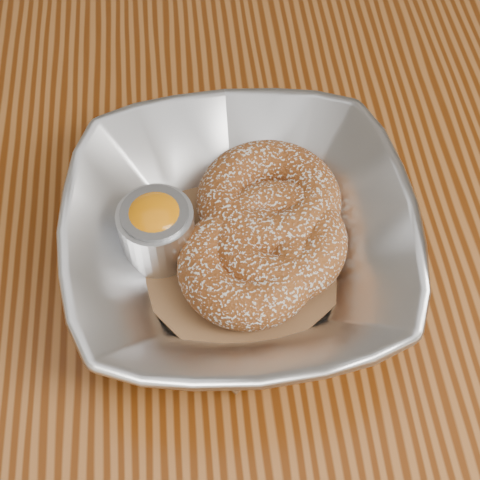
{
  "coord_description": "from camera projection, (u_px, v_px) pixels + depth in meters",
  "views": [
    {
      "loc": [
        -0.05,
        -0.23,
        1.19
      ],
      "look_at": [
        -0.02,
        0.05,
        0.78
      ],
      "focal_mm": 55.0,
      "sensor_mm": 36.0,
      "label": 1
    }
  ],
  "objects": [
    {
      "name": "table",
      "position": [
        273.0,
        380.0,
        0.58
      ],
      "size": [
        1.2,
        0.8,
        0.75
      ],
      "color": "brown",
      "rests_on": "ground_plane"
    },
    {
      "name": "serving_bowl",
      "position": [
        240.0,
        241.0,
        0.5
      ],
      "size": [
        0.24,
        0.24,
        0.06
      ],
      "primitive_type": "imported",
      "color": "silver",
      "rests_on": "table"
    },
    {
      "name": "parchment",
      "position": [
        240.0,
        257.0,
        0.52
      ],
      "size": [
        0.2,
        0.2,
        0.0
      ],
      "primitive_type": "cube",
      "rotation": [
        0.0,
        0.0,
        0.66
      ],
      "color": "brown",
      "rests_on": "table"
    },
    {
      "name": "donut_back",
      "position": [
        269.0,
        201.0,
        0.52
      ],
      "size": [
        0.13,
        0.13,
        0.04
      ],
      "primitive_type": "torus",
      "rotation": [
        0.0,
        0.0,
        0.3
      ],
      "color": "brown",
      "rests_on": "parchment"
    },
    {
      "name": "donut_front",
      "position": [
        247.0,
        266.0,
        0.49
      ],
      "size": [
        0.12,
        0.12,
        0.03
      ],
      "primitive_type": "torus",
      "rotation": [
        0.0,
        0.0,
        0.34
      ],
      "color": "brown",
      "rests_on": "parchment"
    },
    {
      "name": "donut_extra",
      "position": [
        277.0,
        241.0,
        0.5
      ],
      "size": [
        0.13,
        0.13,
        0.03
      ],
      "primitive_type": "torus",
      "rotation": [
        0.0,
        0.0,
        0.39
      ],
      "color": "brown",
      "rests_on": "parchment"
    },
    {
      "name": "ramekin",
      "position": [
        157.0,
        228.0,
        0.5
      ],
      "size": [
        0.05,
        0.05,
        0.05
      ],
      "color": "silver",
      "rests_on": "table"
    }
  ]
}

